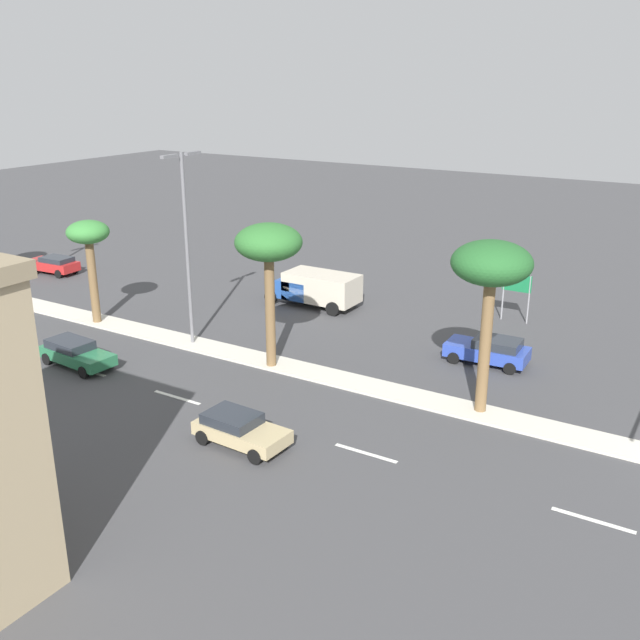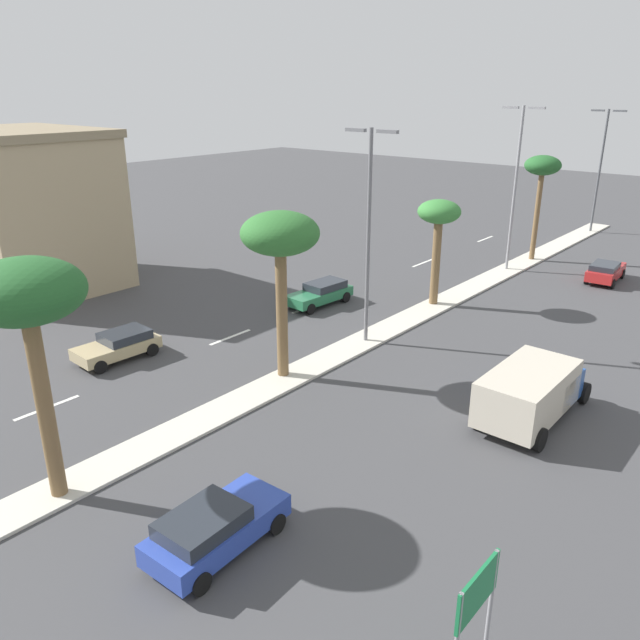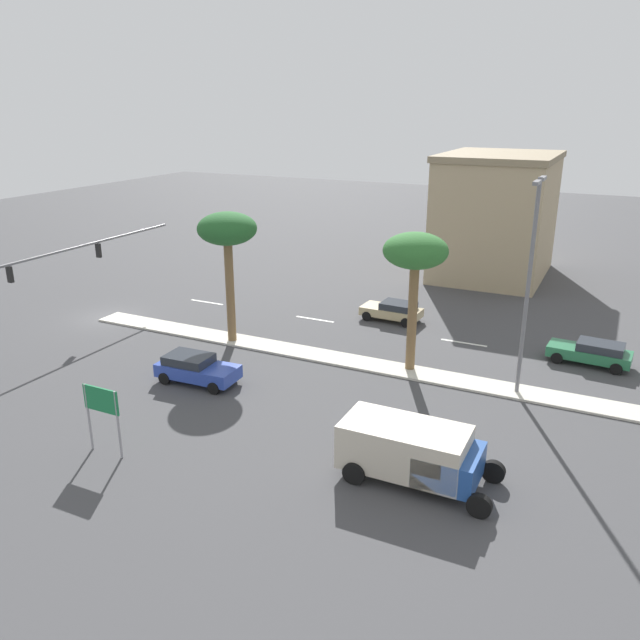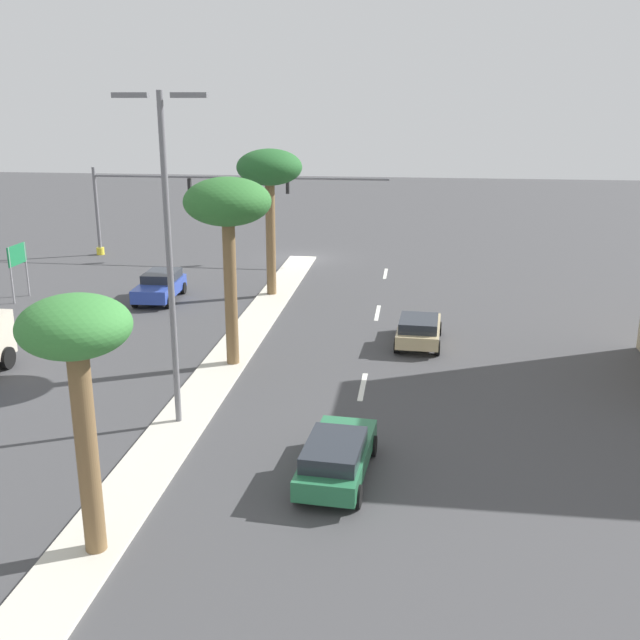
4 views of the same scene
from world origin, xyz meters
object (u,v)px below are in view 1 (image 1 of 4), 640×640
at_px(palm_tree_mid, 491,269).
at_px(sedan_green_leading, 76,353).
at_px(box_truck, 316,287).
at_px(palm_tree_inboard, 89,239).
at_px(palm_tree_leading, 269,247).
at_px(street_lamp_outboard, 186,236).
at_px(sedan_blue_front, 489,350).
at_px(sedan_red_near, 53,264).
at_px(directional_road_sign, 517,287).
at_px(sedan_tan_right, 239,429).

relative_size(palm_tree_mid, sedan_green_leading, 1.75).
distance_m(sedan_green_leading, box_truck, 16.25).
bearing_deg(palm_tree_inboard, palm_tree_leading, -90.48).
bearing_deg(street_lamp_outboard, sedan_blue_front, -68.86).
bearing_deg(palm_tree_mid, street_lamp_outboard, 90.42).
relative_size(sedan_blue_front, sedan_red_near, 1.02).
bearing_deg(sedan_red_near, palm_tree_leading, -104.65).
distance_m(palm_tree_inboard, sedan_blue_front, 23.97).
xyz_separation_m(directional_road_sign, palm_tree_inboard, (-13.72, 21.75, 3.10)).
xyz_separation_m(sedan_blue_front, box_truck, (3.78, 13.06, 0.47)).
distance_m(palm_tree_mid, palm_tree_inboard, 24.33).
xyz_separation_m(sedan_blue_front, sedan_green_leading, (-11.56, 18.38, -0.05)).
bearing_deg(sedan_blue_front, sedan_tan_right, 156.97).
distance_m(directional_road_sign, palm_tree_mid, 14.25).
height_order(palm_tree_mid, sedan_red_near, palm_tree_mid).
height_order(sedan_green_leading, sedan_red_near, sedan_green_leading).
distance_m(sedan_blue_front, sedan_red_near, 34.47).
height_order(directional_road_sign, sedan_blue_front, directional_road_sign).
bearing_deg(street_lamp_outboard, box_truck, -13.01).
xyz_separation_m(palm_tree_mid, sedan_red_near, (5.95, 36.06, -5.99)).
distance_m(directional_road_sign, street_lamp_outboard, 20.06).
bearing_deg(directional_road_sign, sedan_tan_right, 166.94).
bearing_deg(sedan_red_near, palm_tree_mid, -99.37).
height_order(sedan_blue_front, sedan_tan_right, sedan_blue_front).
bearing_deg(sedan_blue_front, street_lamp_outboard, 111.14).
distance_m(palm_tree_mid, sedan_red_near, 37.04).
bearing_deg(sedan_blue_front, box_truck, 73.84).
bearing_deg(street_lamp_outboard, palm_tree_inboard, 92.55).
xyz_separation_m(directional_road_sign, palm_tree_mid, (-13.27, -2.53, 4.53)).
xyz_separation_m(directional_road_sign, sedan_blue_front, (-7.47, -0.94, -1.42)).
height_order(palm_tree_leading, sedan_red_near, palm_tree_leading).
xyz_separation_m(palm_tree_leading, sedan_red_near, (6.51, 24.92, -5.70)).
bearing_deg(palm_tree_leading, box_truck, 19.13).
bearing_deg(palm_tree_leading, sedan_green_leading, 120.50).
bearing_deg(box_truck, palm_tree_leading, -160.87).
height_order(palm_tree_leading, palm_tree_inboard, palm_tree_leading).
relative_size(palm_tree_leading, street_lamp_outboard, 0.71).
bearing_deg(directional_road_sign, box_truck, 106.93).
distance_m(palm_tree_leading, palm_tree_inboard, 13.19).
xyz_separation_m(sedan_blue_front, sedan_red_near, (0.15, 34.47, -0.04)).
height_order(palm_tree_leading, box_truck, palm_tree_leading).
relative_size(street_lamp_outboard, sedan_blue_front, 2.44).
height_order(sedan_green_leading, box_truck, box_truck).
relative_size(sedan_tan_right, sedan_red_near, 0.95).
xyz_separation_m(palm_tree_mid, street_lamp_outboard, (-0.12, 16.90, -0.47)).
distance_m(directional_road_sign, sedan_red_near, 34.35).
height_order(palm_tree_inboard, sedan_red_near, palm_tree_inboard).
bearing_deg(box_truck, palm_tree_mid, -123.17).
xyz_separation_m(palm_tree_mid, sedan_green_leading, (-5.76, 19.97, -6.00)).
height_order(palm_tree_mid, box_truck, palm_tree_mid).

